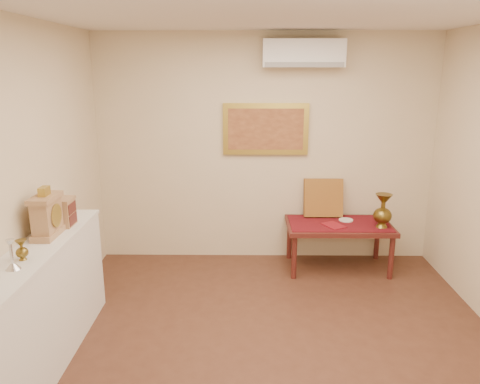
{
  "coord_description": "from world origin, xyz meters",
  "views": [
    {
      "loc": [
        -0.24,
        -3.26,
        2.3
      ],
      "look_at": [
        -0.29,
        1.15,
        1.12
      ],
      "focal_mm": 35.0,
      "sensor_mm": 36.0,
      "label": 1
    }
  ],
  "objects_px": {
    "wooden_chest": "(64,212)",
    "low_table": "(339,229)",
    "brass_urn_tall": "(383,207)",
    "mantel_clock": "(47,215)",
    "display_ledge": "(41,308)"
  },
  "relations": [
    {
      "from": "brass_urn_tall",
      "to": "display_ledge",
      "type": "relative_size",
      "value": 0.23
    },
    {
      "from": "mantel_clock",
      "to": "wooden_chest",
      "type": "height_order",
      "value": "mantel_clock"
    },
    {
      "from": "mantel_clock",
      "to": "wooden_chest",
      "type": "bearing_deg",
      "value": 82.62
    },
    {
      "from": "brass_urn_tall",
      "to": "wooden_chest",
      "type": "relative_size",
      "value": 1.91
    },
    {
      "from": "brass_urn_tall",
      "to": "wooden_chest",
      "type": "xyz_separation_m",
      "value": [
        -3.1,
        -1.21,
        0.31
      ]
    },
    {
      "from": "wooden_chest",
      "to": "low_table",
      "type": "distance_m",
      "value": 3.03
    },
    {
      "from": "brass_urn_tall",
      "to": "low_table",
      "type": "xyz_separation_m",
      "value": [
        -0.45,
        0.13,
        -0.31
      ]
    },
    {
      "from": "brass_urn_tall",
      "to": "wooden_chest",
      "type": "bearing_deg",
      "value": -158.7
    },
    {
      "from": "brass_urn_tall",
      "to": "display_ledge",
      "type": "bearing_deg",
      "value": -150.75
    },
    {
      "from": "wooden_chest",
      "to": "brass_urn_tall",
      "type": "bearing_deg",
      "value": 21.3
    },
    {
      "from": "brass_urn_tall",
      "to": "display_ledge",
      "type": "distance_m",
      "value": 3.6
    },
    {
      "from": "wooden_chest",
      "to": "mantel_clock",
      "type": "bearing_deg",
      "value": -97.38
    },
    {
      "from": "wooden_chest",
      "to": "low_table",
      "type": "height_order",
      "value": "wooden_chest"
    },
    {
      "from": "display_ledge",
      "to": "wooden_chest",
      "type": "xyz_separation_m",
      "value": [
        0.03,
        0.54,
        0.61
      ]
    },
    {
      "from": "wooden_chest",
      "to": "low_table",
      "type": "relative_size",
      "value": 0.2
    }
  ]
}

